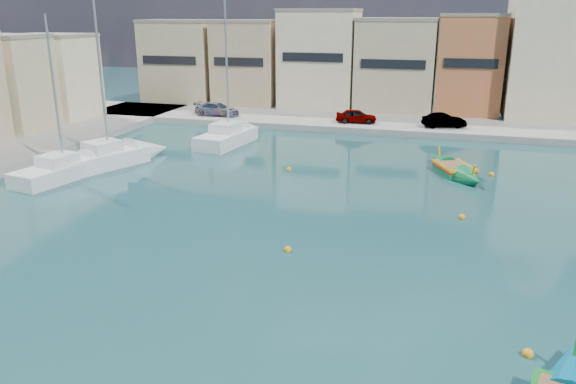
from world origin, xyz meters
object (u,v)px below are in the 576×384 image
at_px(yacht_midnorth, 126,155).
at_px(church_block, 565,34).
at_px(yacht_mid, 82,166).
at_px(luzzu_green, 454,170).
at_px(yacht_north, 238,135).

bearing_deg(yacht_midnorth, church_block, 38.72).
bearing_deg(yacht_midnorth, yacht_mid, -111.38).
xyz_separation_m(luzzu_green, yacht_north, (-17.79, 5.87, 0.23)).
xyz_separation_m(luzzu_green, yacht_midnorth, (-23.03, -3.14, 0.24)).
relative_size(church_block, luzzu_green, 2.55).
bearing_deg(yacht_mid, church_block, 41.06).
relative_size(luzzu_green, yacht_midnorth, 0.60).
distance_m(yacht_north, yacht_midnorth, 10.42).
xyz_separation_m(luzzu_green, yacht_mid, (-24.37, -6.55, 0.19)).
bearing_deg(yacht_north, yacht_midnorth, -120.24).
height_order(church_block, yacht_mid, church_block).
xyz_separation_m(yacht_north, yacht_midnorth, (-5.25, -9.01, 0.01)).
xyz_separation_m(church_block, luzzu_green, (-9.40, -22.87, -8.16)).
bearing_deg(luzzu_green, yacht_mid, -164.96).
relative_size(yacht_north, yacht_midnorth, 0.99).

